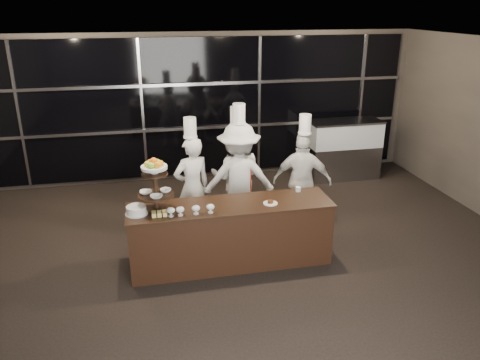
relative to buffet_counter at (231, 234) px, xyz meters
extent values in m
plane|color=black|center=(0.13, -1.31, -0.47)|extent=(10.00, 10.00, 0.00)
plane|color=black|center=(0.13, -1.31, 2.53)|extent=(10.00, 10.00, 0.00)
plane|color=#473F38|center=(0.13, 3.69, 1.03)|extent=(9.00, 0.00, 9.00)
cube|color=black|center=(0.13, 3.63, 1.03)|extent=(8.60, 0.04, 2.80)
cube|color=#A5A5AA|center=(0.13, 3.58, 0.63)|extent=(8.60, 0.06, 0.06)
cube|color=#A5A5AA|center=(0.13, 3.58, 1.53)|extent=(8.60, 0.06, 0.06)
cube|color=#A5A5AA|center=(-3.37, 3.60, 1.03)|extent=(0.05, 0.05, 2.80)
cube|color=#A5A5AA|center=(-1.07, 3.60, 1.03)|extent=(0.05, 0.05, 2.80)
cube|color=#A5A5AA|center=(1.33, 3.60, 1.03)|extent=(0.05, 0.05, 2.80)
cube|color=#A5A5AA|center=(3.63, 3.60, 1.03)|extent=(0.05, 0.05, 2.80)
cube|color=black|center=(0.00, 0.00, -0.02)|extent=(2.80, 0.70, 0.90)
cube|color=black|center=(0.00, 0.00, 0.44)|extent=(2.84, 0.74, 0.03)
cylinder|color=black|center=(-1.00, 0.00, 0.47)|extent=(0.24, 0.24, 0.03)
cylinder|color=black|center=(-1.00, 0.00, 0.80)|extent=(0.06, 0.06, 0.70)
cylinder|color=black|center=(-1.00, 0.00, 0.67)|extent=(0.48, 0.48, 0.02)
cylinder|color=black|center=(-1.00, 0.00, 0.97)|extent=(0.34, 0.34, 0.02)
cylinder|color=white|center=(-1.00, 0.00, 1.02)|extent=(0.10, 0.10, 0.06)
cylinder|color=white|center=(-1.00, 0.00, 1.07)|extent=(0.34, 0.34, 0.04)
sphere|color=orange|center=(-0.92, 0.00, 1.11)|extent=(0.09, 0.09, 0.09)
sphere|color=#82BE31|center=(-0.96, 0.07, 1.11)|extent=(0.09, 0.09, 0.09)
sphere|color=#FF6215|center=(-1.04, 0.07, 1.11)|extent=(0.09, 0.09, 0.09)
sphere|color=gold|center=(-1.08, 0.00, 1.11)|extent=(0.09, 0.09, 0.09)
sphere|color=#79B32E|center=(-1.04, -0.07, 1.11)|extent=(0.09, 0.09, 0.09)
sphere|color=orange|center=(-0.96, -0.07, 1.11)|extent=(0.09, 0.09, 0.09)
sphere|color=orange|center=(-1.00, 0.00, 1.15)|extent=(0.09, 0.09, 0.09)
imported|color=white|center=(-1.13, 0.06, 0.71)|extent=(0.16, 0.16, 0.04)
imported|color=white|center=(-0.87, 0.06, 0.71)|extent=(0.15, 0.15, 0.05)
imported|color=white|center=(-1.00, -0.12, 0.71)|extent=(0.16, 0.16, 0.04)
cylinder|color=silver|center=(-0.83, -0.22, 0.46)|extent=(0.07, 0.07, 0.01)
cylinder|color=silver|center=(-0.83, -0.22, 0.49)|extent=(0.02, 0.02, 0.05)
ellipsoid|color=silver|center=(-0.83, -0.22, 0.54)|extent=(0.11, 0.11, 0.08)
ellipsoid|color=green|center=(-0.83, -0.22, 0.54)|extent=(0.08, 0.08, 0.05)
cylinder|color=silver|center=(-0.71, -0.22, 0.46)|extent=(0.07, 0.07, 0.01)
cylinder|color=silver|center=(-0.71, -0.22, 0.49)|extent=(0.02, 0.02, 0.05)
ellipsoid|color=silver|center=(-0.71, -0.22, 0.54)|extent=(0.11, 0.11, 0.08)
ellipsoid|color=red|center=(-0.71, -0.22, 0.54)|extent=(0.08, 0.08, 0.05)
cylinder|color=silver|center=(-0.50, -0.22, 0.46)|extent=(0.07, 0.07, 0.01)
cylinder|color=silver|center=(-0.50, -0.22, 0.49)|extent=(0.02, 0.02, 0.05)
ellipsoid|color=silver|center=(-0.50, -0.22, 0.54)|extent=(0.11, 0.11, 0.08)
ellipsoid|color=beige|center=(-0.50, -0.22, 0.54)|extent=(0.08, 0.08, 0.05)
cylinder|color=silver|center=(-0.31, -0.22, 0.46)|extent=(0.07, 0.07, 0.01)
cylinder|color=silver|center=(-0.31, -0.22, 0.49)|extent=(0.02, 0.02, 0.05)
ellipsoid|color=silver|center=(-0.31, -0.22, 0.54)|extent=(0.11, 0.11, 0.08)
ellipsoid|color=#4A3318|center=(-0.31, -0.22, 0.54)|extent=(0.08, 0.08, 0.05)
cylinder|color=white|center=(-1.27, -0.05, 0.46)|extent=(0.30, 0.30, 0.01)
cylinder|color=white|center=(-1.27, -0.05, 0.51)|extent=(0.26, 0.26, 0.10)
cube|color=#EFD974|center=(-1.05, -0.20, 0.48)|extent=(0.06, 0.06, 0.05)
cube|color=#EFD974|center=(-0.98, -0.20, 0.48)|extent=(0.06, 0.06, 0.05)
cube|color=#EFD974|center=(-0.91, -0.20, 0.48)|extent=(0.06, 0.06, 0.05)
cube|color=#EFD974|center=(-1.05, -0.13, 0.48)|extent=(0.06, 0.06, 0.05)
cube|color=#EFD974|center=(-0.98, -0.13, 0.48)|extent=(0.06, 0.06, 0.05)
cube|color=#EFD974|center=(-0.91, -0.13, 0.48)|extent=(0.06, 0.06, 0.05)
cylinder|color=white|center=(0.54, -0.10, 0.46)|extent=(0.20, 0.20, 0.01)
cylinder|color=#4C2814|center=(0.54, -0.10, 0.49)|extent=(0.08, 0.08, 0.04)
cylinder|color=white|center=(1.07, 0.25, 0.49)|extent=(0.08, 0.08, 0.07)
cube|color=#A5A5AA|center=(3.02, 2.99, -0.12)|extent=(1.48, 0.64, 0.70)
cube|color=silver|center=(3.02, 2.99, 0.48)|extent=(1.48, 0.64, 0.50)
cube|color=#FFC67F|center=(3.02, 2.99, 0.48)|extent=(1.38, 0.53, 0.40)
cube|color=#A5A5AA|center=(3.02, 2.99, 0.75)|extent=(1.50, 0.66, 0.04)
imported|color=silver|center=(-0.41, 0.99, 0.35)|extent=(0.69, 0.55, 1.63)
cylinder|color=white|center=(-0.41, 0.99, 1.32)|extent=(0.19, 0.19, 0.30)
cylinder|color=white|center=(-0.41, 0.99, 1.17)|extent=(0.21, 0.21, 0.03)
imported|color=silver|center=(0.33, 1.16, 0.40)|extent=(0.99, 0.87, 1.73)
cylinder|color=white|center=(0.33, 1.16, 1.41)|extent=(0.19, 0.19, 0.30)
cylinder|color=white|center=(0.33, 1.16, 1.27)|extent=(0.21, 0.21, 0.03)
imported|color=silver|center=(0.33, 0.98, 0.44)|extent=(1.24, 0.80, 1.81)
cylinder|color=white|center=(0.33, 0.98, 1.49)|extent=(0.19, 0.19, 0.30)
cylinder|color=white|center=(0.33, 0.98, 1.35)|extent=(0.21, 0.21, 0.03)
cube|color=#AF200D|center=(0.33, 0.86, 0.44)|extent=(0.34, 0.03, 0.68)
imported|color=white|center=(1.36, 0.91, 0.34)|extent=(1.02, 0.69, 1.61)
cylinder|color=white|center=(1.36, 0.91, 1.30)|extent=(0.19, 0.19, 0.30)
cylinder|color=white|center=(1.36, 0.91, 1.15)|extent=(0.21, 0.21, 0.03)
camera|label=1|loc=(-1.12, -5.80, 3.05)|focal=35.00mm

